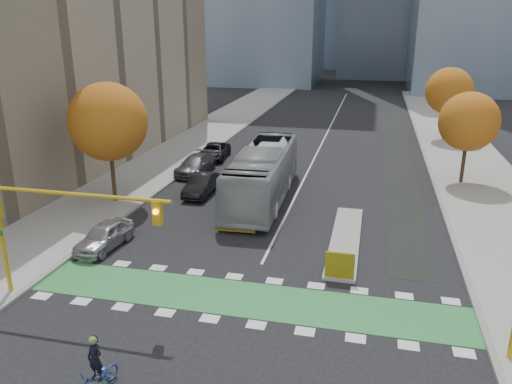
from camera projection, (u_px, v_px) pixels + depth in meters
The scene contains 21 objects.
ground at pixel (235, 317), 20.98m from camera, with size 300.00×300.00×0.00m, color black.
sidewalk_west at pixel (146, 169), 42.38m from camera, with size 7.00×120.00×0.15m, color gray.
sidewalk_east at pixel (486, 192), 36.47m from camera, with size 7.00×120.00×0.15m, color gray.
curb_west at pixel (184, 172), 41.61m from camera, with size 0.30×120.00×0.16m, color gray.
curb_east at pixel (436, 189), 37.24m from camera, with size 0.30×120.00×0.16m, color gray.
bike_crossing at pixel (244, 299), 22.37m from camera, with size 20.00×3.00×0.01m, color #2A823C.
centre_line at pixel (328, 131), 57.91m from camera, with size 0.15×70.00×0.01m, color silver.
bike_lane_paint at pixel (397, 156), 47.04m from camera, with size 2.50×50.00×0.01m, color black.
median_island at pixel (345, 239), 28.39m from camera, with size 1.60×10.00×0.16m, color gray.
hazard_board at pixel (340, 265), 23.73m from camera, with size 1.40×0.12×1.30m, color yellow.
building_west at pixel (32, 15), 42.59m from camera, with size 16.00×44.00×25.00m, color gray.
tree_west at pixel (108, 122), 32.91m from camera, with size 5.20×5.20×8.22m.
tree_east_near at pixel (469, 122), 37.13m from camera, with size 4.40×4.40×7.08m.
tree_east_far at pixel (449, 91), 51.68m from camera, with size 4.80×4.80×7.65m.
traffic_signal_west at pixel (49, 216), 20.97m from camera, with size 8.53×0.56×5.20m.
cyclist at pixel (97, 373), 16.50m from camera, with size 1.14×1.93×2.11m.
bus at pixel (263, 174), 34.67m from camera, with size 3.15×13.47×3.75m, color #999DA0.
parked_car_a at pixel (104, 236), 27.31m from camera, with size 1.67×4.14×1.41m, color #AAA9AF.
parked_car_b at pixel (201, 185), 36.05m from camera, with size 1.56×4.48×1.48m, color black.
parked_car_c at pixel (195, 165), 41.16m from camera, with size 2.11×5.19×1.50m, color #4B4A4F.
parked_car_d at pixel (214, 151), 45.79m from camera, with size 2.32×5.03×1.40m, color black.
Camera 1 is at (5.05, -17.56, 11.61)m, focal length 35.00 mm.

